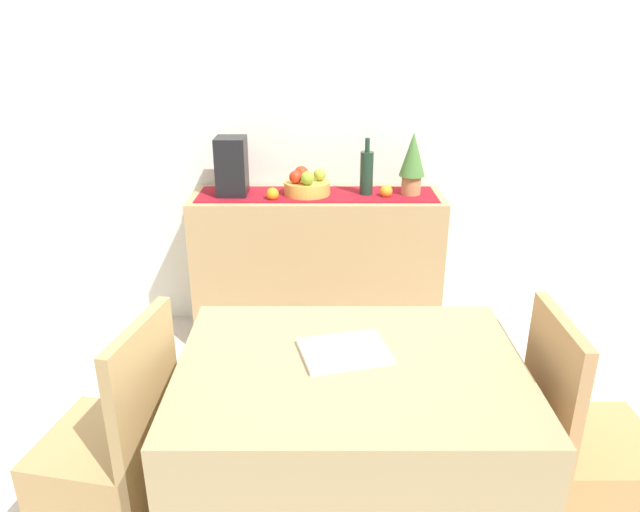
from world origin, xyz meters
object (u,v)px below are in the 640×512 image
Objects in this scene: wine_bottle at (369,173)px; dining_table at (351,456)px; chair_near_window at (116,480)px; sideboard_console at (319,268)px; coffee_maker at (234,167)px; potted_plant at (415,161)px; fruit_bowl at (309,188)px; open_book at (346,351)px; chair_by_corner at (584,481)px.

wine_bottle is 1.63m from dining_table.
wine_bottle reaches higher than dining_table.
wine_bottle is 0.35× the size of chair_near_window.
sideboard_console is 1.50m from dining_table.
wine_bottle reaches higher than chair_near_window.
dining_table is (0.58, -1.49, -0.66)m from coffee_maker.
potted_plant is at bearing 75.03° from dining_table.
fruit_bowl is at bearing 180.00° from sideboard_console.
dining_table is (-0.40, -1.49, -0.70)m from potted_plant.
sideboard_console is 0.81m from potted_plant.
open_book is 0.97m from chair_by_corner.
wine_bottle is 0.91× the size of potted_plant.
fruit_bowl reaches higher than open_book.
open_book is at bearing -68.70° from coffee_maker.
coffee_maker is at bearing 97.08° from open_book.
open_book reaches higher than dining_table.
coffee_maker is at bearing -180.00° from wine_bottle.
coffee_maker is 1.13× the size of open_book.
coffee_maker is (-0.73, -0.00, 0.03)m from wine_bottle.
chair_by_corner is (0.84, -0.06, -0.48)m from open_book.
sideboard_console is 1.66m from chair_near_window.
coffee_maker is at bearing 180.00° from sideboard_console.
chair_by_corner reaches higher than dining_table.
open_book is at bearing 175.79° from chair_by_corner.
coffee_maker is at bearing 111.12° from dining_table.
wine_bottle is 0.25m from potted_plant.
coffee_maker reaches higher than fruit_bowl.
chair_near_window is 1.00× the size of chair_by_corner.
coffee_maker is at bearing 180.00° from fruit_bowl.
potted_plant is at bearing 105.79° from chair_by_corner.
open_book is 0.31× the size of chair_near_window.
sideboard_console is 1.24× the size of dining_table.
wine_bottle is at bearing 180.00° from potted_plant.
coffee_maker reaches higher than sideboard_console.
fruit_bowl is at bearing 96.49° from dining_table.
potted_plant is 0.38× the size of chair_by_corner.
potted_plant is (0.97, 0.00, 0.03)m from coffee_maker.
coffee_maker is at bearing 180.00° from potted_plant.
wine_bottle reaches higher than sideboard_console.
chair_near_window is (-0.80, -0.06, -0.48)m from open_book.
wine_bottle is at bearing 0.00° from fruit_bowl.
potted_plant reaches higher than chair_near_window.
coffee_maker reaches higher than open_book.
potted_plant reaches higher than dining_table.
sideboard_console is 4.01× the size of potted_plant.
wine_bottle is 1.12× the size of open_book.
open_book is 0.31× the size of chair_by_corner.
dining_table is 0.83m from chair_by_corner.
chair_near_window is at bearing -113.55° from fruit_bowl.
chair_by_corner is at bearing -65.90° from wine_bottle.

